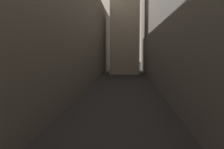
% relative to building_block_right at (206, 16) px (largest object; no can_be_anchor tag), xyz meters
% --- Properties ---
extents(ground_plane, '(264.00, 264.00, 0.00)m').
position_rel_building_block_right_xyz_m(ground_plane, '(-12.71, -2.00, -11.42)').
color(ground_plane, '#232326').
extents(building_block_left, '(12.82, 108.00, 18.05)m').
position_rel_building_block_right_xyz_m(building_block_left, '(-24.62, 0.00, -2.40)').
color(building_block_left, '#60594F').
rests_on(building_block_left, ground).
extents(building_block_right, '(14.43, 108.00, 22.84)m').
position_rel_building_block_right_xyz_m(building_block_right, '(0.00, 0.00, 0.00)').
color(building_block_right, slate).
rests_on(building_block_right, ground).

